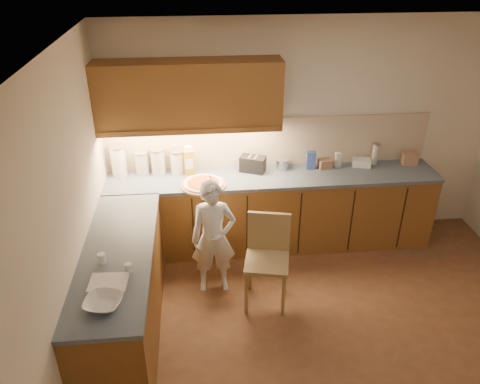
% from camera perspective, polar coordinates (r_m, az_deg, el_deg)
% --- Properties ---
extents(room, '(4.54, 4.50, 2.62)m').
position_cam_1_polar(room, '(3.60, 14.72, 0.91)').
color(room, brown).
rests_on(room, ground).
extents(l_counter, '(3.77, 2.62, 0.92)m').
position_cam_1_polar(l_counter, '(5.10, -1.43, -5.13)').
color(l_counter, brown).
rests_on(l_counter, ground).
extents(backsplash, '(3.75, 0.02, 0.58)m').
position_cam_1_polar(backsplash, '(5.45, 3.65, 6.11)').
color(backsplash, beige).
rests_on(backsplash, l_counter).
extents(upper_cabinets, '(1.95, 0.36, 0.73)m').
position_cam_1_polar(upper_cabinets, '(5.01, -6.25, 11.74)').
color(upper_cabinets, brown).
rests_on(upper_cabinets, ground).
extents(pizza_on_board, '(0.49, 0.49, 0.20)m').
position_cam_1_polar(pizza_on_board, '(5.08, -4.48, 0.98)').
color(pizza_on_board, tan).
rests_on(pizza_on_board, l_counter).
extents(child, '(0.47, 0.31, 1.25)m').
position_cam_1_polar(child, '(4.74, -3.25, -5.61)').
color(child, white).
rests_on(child, ground).
extents(wooden_chair, '(0.51, 0.51, 0.94)m').
position_cam_1_polar(wooden_chair, '(4.67, 3.38, -7.47)').
color(wooden_chair, tan).
rests_on(wooden_chair, ground).
extents(mixing_bowl, '(0.33, 0.33, 0.07)m').
position_cam_1_polar(mixing_bowl, '(3.64, -16.31, -12.81)').
color(mixing_bowl, white).
rests_on(mixing_bowl, l_counter).
extents(canister_a, '(0.18, 0.18, 0.35)m').
position_cam_1_polar(canister_a, '(5.41, -14.61, 3.75)').
color(canister_a, white).
rests_on(canister_a, l_counter).
extents(canister_b, '(0.15, 0.15, 0.27)m').
position_cam_1_polar(canister_b, '(5.39, -11.88, 3.51)').
color(canister_b, beige).
rests_on(canister_b, l_counter).
extents(canister_c, '(0.16, 0.16, 0.31)m').
position_cam_1_polar(canister_c, '(5.35, -9.96, 3.71)').
color(canister_c, beige).
rests_on(canister_c, l_counter).
extents(canister_d, '(0.17, 0.17, 0.28)m').
position_cam_1_polar(canister_d, '(5.35, -7.64, 3.71)').
color(canister_d, white).
rests_on(canister_d, l_counter).
extents(oil_jug, '(0.13, 0.10, 0.34)m').
position_cam_1_polar(oil_jug, '(5.29, -6.24, 3.71)').
color(oil_jug, '#B69324').
rests_on(oil_jug, l_counter).
extents(toaster, '(0.32, 0.26, 0.19)m').
position_cam_1_polar(toaster, '(5.36, 1.57, 3.43)').
color(toaster, black).
rests_on(toaster, l_counter).
extents(steel_pot, '(0.16, 0.16, 0.12)m').
position_cam_1_polar(steel_pot, '(5.45, 5.16, 3.44)').
color(steel_pot, '#B7B7BC').
rests_on(steel_pot, l_counter).
extents(blue_box, '(0.11, 0.08, 0.21)m').
position_cam_1_polar(blue_box, '(5.48, 8.64, 3.85)').
color(blue_box, '#314793').
rests_on(blue_box, l_counter).
extents(card_box_a, '(0.16, 0.13, 0.11)m').
position_cam_1_polar(card_box_a, '(5.54, 10.29, 3.41)').
color(card_box_a, '#A97D5B').
rests_on(card_box_a, l_counter).
extents(white_bottle, '(0.06, 0.06, 0.17)m').
position_cam_1_polar(white_bottle, '(5.59, 11.83, 3.87)').
color(white_bottle, silver).
rests_on(white_bottle, l_counter).
extents(flat_pack, '(0.23, 0.19, 0.08)m').
position_cam_1_polar(flat_pack, '(5.69, 14.58, 3.50)').
color(flat_pack, silver).
rests_on(flat_pack, l_counter).
extents(tall_jar, '(0.08, 0.08, 0.26)m').
position_cam_1_polar(tall_jar, '(5.75, 16.15, 4.52)').
color(tall_jar, beige).
rests_on(tall_jar, l_counter).
extents(card_box_b, '(0.19, 0.16, 0.14)m').
position_cam_1_polar(card_box_b, '(5.90, 19.98, 3.84)').
color(card_box_b, tan).
rests_on(card_box_b, l_counter).
extents(dough_cloth, '(0.30, 0.24, 0.02)m').
position_cam_1_polar(dough_cloth, '(3.85, -15.76, -10.60)').
color(dough_cloth, silver).
rests_on(dough_cloth, l_counter).
extents(spice_jar_a, '(0.07, 0.07, 0.09)m').
position_cam_1_polar(spice_jar_a, '(4.06, -16.50, -7.76)').
color(spice_jar_a, white).
rests_on(spice_jar_a, l_counter).
extents(spice_jar_b, '(0.07, 0.07, 0.08)m').
position_cam_1_polar(spice_jar_b, '(3.91, -13.45, -8.98)').
color(spice_jar_b, silver).
rests_on(spice_jar_b, l_counter).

